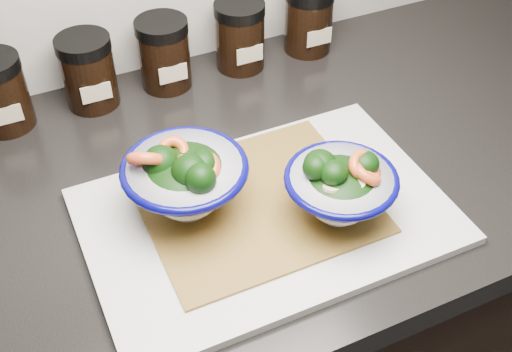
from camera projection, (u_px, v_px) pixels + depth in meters
name	position (u px, v px, depth m)	size (l,w,h in m)	color
countertop	(215.00, 189.00, 0.88)	(3.50, 0.60, 0.04)	black
cutting_board	(266.00, 216.00, 0.81)	(0.45, 0.30, 0.01)	beige
bamboo_mat	(256.00, 202.00, 0.82)	(0.28, 0.24, 0.00)	#A57F31
bowl_left	(185.00, 179.00, 0.77)	(0.16, 0.16, 0.11)	white
bowl_right	(340.00, 187.00, 0.77)	(0.14, 0.14, 0.10)	white
spice_jar_b	(88.00, 72.00, 0.96)	(0.08, 0.08, 0.11)	black
spice_jar_c	(164.00, 54.00, 1.00)	(0.08, 0.08, 0.11)	black
spice_jar_d	(240.00, 35.00, 1.04)	(0.08, 0.08, 0.11)	black
spice_jar_e	(309.00, 19.00, 1.08)	(0.08, 0.08, 0.11)	black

